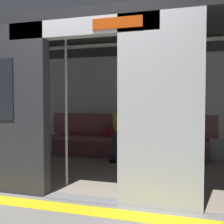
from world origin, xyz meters
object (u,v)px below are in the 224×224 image
Objects in this scene: train_car at (108,81)px; grab_pole_door at (66,110)px; person_seated at (125,126)px; handbag at (109,132)px; bench_seat at (126,142)px; book at (143,137)px.

grab_pole_door is at bearing 67.53° from train_car.
handbag is (0.35, -0.08, -0.14)m from person_seated.
bench_seat is at bearing -109.11° from person_seated.
handbag is (0.31, -1.11, -0.97)m from train_car.
book is (-0.35, -0.10, -0.21)m from person_seated.
train_car is at bearing -112.47° from grab_pole_door.
train_car is at bearing 58.90° from book.
train_car is 1.59m from book.
bench_seat is (-0.05, -1.09, -1.16)m from train_car.
grab_pole_door reaches higher than book.
person_seated is (0.02, 0.05, 0.32)m from bench_seat.
book is at bearing -108.97° from train_car.
person_seated is 0.55× the size of grab_pole_door.
book is 2.18m from grab_pole_door.
grab_pole_door is (0.40, 1.92, 0.71)m from bench_seat.
handbag is 2.01m from grab_pole_door.
grab_pole_door is (0.38, 1.87, 0.39)m from person_seated.
train_car is 29.09× the size of book.
handbag is at bearing -10.53° from book.
train_car is 2.02× the size of bench_seat.
person_seated is at bearing -92.02° from train_car.
handbag reaches higher than bench_seat.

